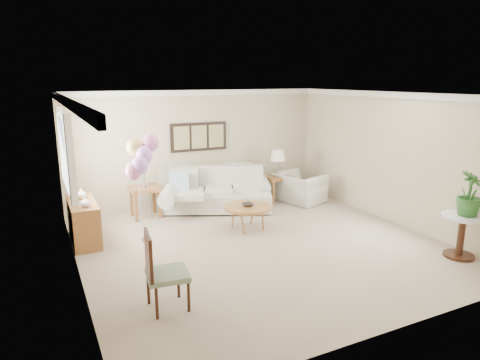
{
  "coord_description": "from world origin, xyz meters",
  "views": [
    {
      "loc": [
        -3.43,
        -6.2,
        2.85
      ],
      "look_at": [
        -0.11,
        0.6,
        1.05
      ],
      "focal_mm": 32.0,
      "sensor_mm": 36.0,
      "label": 1
    }
  ],
  "objects_px": {
    "sofa": "(217,193)",
    "accent_chair": "(161,270)",
    "armchair": "(300,188)",
    "coffee_table": "(248,208)",
    "balloon_cluster": "(141,157)"
  },
  "relations": [
    {
      "from": "sofa",
      "to": "accent_chair",
      "type": "bearing_deg",
      "value": -122.3
    },
    {
      "from": "armchair",
      "to": "accent_chair",
      "type": "height_order",
      "value": "accent_chair"
    },
    {
      "from": "coffee_table",
      "to": "sofa",
      "type": "bearing_deg",
      "value": 91.14
    },
    {
      "from": "sofa",
      "to": "armchair",
      "type": "xyz_separation_m",
      "value": [
        1.99,
        -0.31,
        -0.03
      ]
    },
    {
      "from": "accent_chair",
      "to": "balloon_cluster",
      "type": "xyz_separation_m",
      "value": [
        0.36,
        2.38,
        1.01
      ]
    },
    {
      "from": "sofa",
      "to": "armchair",
      "type": "relative_size",
      "value": 2.79
    },
    {
      "from": "sofa",
      "to": "coffee_table",
      "type": "xyz_separation_m",
      "value": [
        0.03,
        -1.45,
        0.06
      ]
    },
    {
      "from": "balloon_cluster",
      "to": "armchair",
      "type": "bearing_deg",
      "value": 13.26
    },
    {
      "from": "coffee_table",
      "to": "balloon_cluster",
      "type": "relative_size",
      "value": 0.48
    },
    {
      "from": "coffee_table",
      "to": "balloon_cluster",
      "type": "bearing_deg",
      "value": 173.49
    },
    {
      "from": "coffee_table",
      "to": "armchair",
      "type": "relative_size",
      "value": 0.88
    },
    {
      "from": "sofa",
      "to": "accent_chair",
      "type": "height_order",
      "value": "accent_chair"
    },
    {
      "from": "accent_chair",
      "to": "balloon_cluster",
      "type": "bearing_deg",
      "value": 81.38
    },
    {
      "from": "armchair",
      "to": "accent_chair",
      "type": "bearing_deg",
      "value": 110.48
    },
    {
      "from": "balloon_cluster",
      "to": "accent_chair",
      "type": "bearing_deg",
      "value": -98.62
    }
  ]
}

